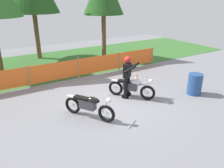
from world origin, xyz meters
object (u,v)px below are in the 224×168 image
at_px(traffic_cone, 137,79).
at_px(motorcycle_trailing, 132,87).
at_px(motorcycle_lead, 89,106).
at_px(rider_trailing, 127,76).
at_px(spare_drum, 195,84).

bearing_deg(traffic_cone, motorcycle_trailing, -135.89).
distance_m(motorcycle_lead, motorcycle_trailing, 2.23).
distance_m(rider_trailing, spare_drum, 2.88).
relative_size(motorcycle_lead, rider_trailing, 1.01).
distance_m(motorcycle_lead, spare_drum, 4.64).
height_order(motorcycle_trailing, spare_drum, motorcycle_trailing).
bearing_deg(rider_trailing, spare_drum, 26.60).
bearing_deg(traffic_cone, spare_drum, -57.19).
xyz_separation_m(motorcycle_trailing, spare_drum, (2.44, -1.10, -0.01)).
bearing_deg(motorcycle_lead, traffic_cone, 84.62).
distance_m(motorcycle_trailing, spare_drum, 2.68).
height_order(motorcycle_lead, rider_trailing, rider_trailing).
height_order(motorcycle_lead, traffic_cone, motorcycle_lead).
relative_size(motorcycle_trailing, rider_trailing, 0.95).
xyz_separation_m(motorcycle_lead, traffic_cone, (3.23, 1.59, -0.19)).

